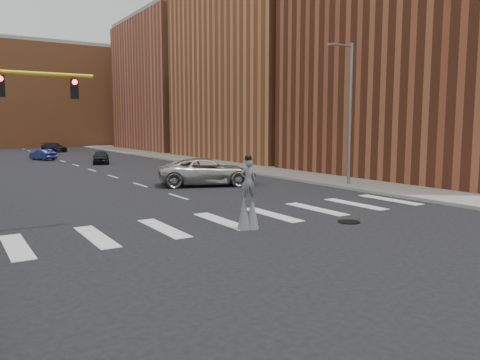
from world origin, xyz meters
TOP-DOWN VIEW (x-y plane):
  - ground_plane at (0.00, 0.00)m, footprint 160.00×160.00m
  - sidewalk_right at (12.50, 25.00)m, footprint 5.00×90.00m
  - manhole at (3.00, -2.00)m, footprint 0.90×0.90m
  - building_near at (22.00, 8.00)m, footprint 16.00×20.00m
  - building_mid at (22.00, 30.00)m, footprint 16.00×22.00m
  - building_far at (22.00, 54.00)m, footprint 16.00×22.00m
  - building_backdrop at (6.00, 78.00)m, footprint 26.00×14.00m
  - streetlight at (10.90, 6.00)m, footprint 2.05×0.20m
  - stilt_performer at (-1.16, -0.83)m, footprint 0.82×0.63m
  - suv_crossing at (3.73, 11.51)m, footprint 7.05×5.11m
  - car_near at (2.64, 32.52)m, footprint 2.59×4.19m
  - car_mid at (-1.53, 40.89)m, footprint 2.56×3.94m
  - car_far at (2.72, 57.13)m, footprint 3.51×4.93m

SIDE VIEW (x-z plane):
  - ground_plane at x=0.00m, z-range 0.00..0.00m
  - manhole at x=3.00m, z-range 0.00..0.04m
  - sidewalk_right at x=12.50m, z-range 0.00..0.18m
  - car_mid at x=-1.53m, z-range 0.00..1.23m
  - car_far at x=2.72m, z-range 0.00..1.33m
  - car_near at x=2.64m, z-range 0.00..1.33m
  - suv_crossing at x=3.73m, z-range 0.00..1.78m
  - stilt_performer at x=-1.16m, z-range -0.34..2.52m
  - streetlight at x=10.90m, z-range 0.40..9.40m
  - building_backdrop at x=6.00m, z-range 0.00..18.00m
  - building_far at x=22.00m, z-range 0.00..20.00m
  - building_near at x=22.00m, z-range 0.00..22.00m
  - building_mid at x=22.00m, z-range 0.00..24.00m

